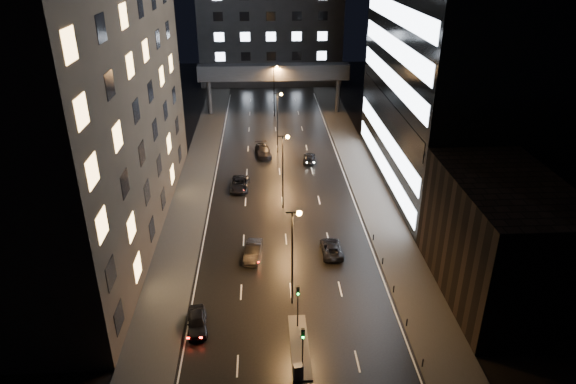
% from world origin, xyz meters
% --- Properties ---
extents(ground, '(160.00, 160.00, 0.00)m').
position_xyz_m(ground, '(0.00, 40.00, 0.00)').
color(ground, black).
rests_on(ground, ground).
extents(sidewalk_left, '(5.00, 110.00, 0.15)m').
position_xyz_m(sidewalk_left, '(-12.50, 35.00, 0.07)').
color(sidewalk_left, '#383533').
rests_on(sidewalk_left, ground).
extents(sidewalk_right, '(5.00, 110.00, 0.15)m').
position_xyz_m(sidewalk_right, '(12.50, 35.00, 0.07)').
color(sidewalk_right, '#383533').
rests_on(sidewalk_right, ground).
extents(building_left, '(15.00, 48.00, 40.00)m').
position_xyz_m(building_left, '(-22.50, 24.00, 20.00)').
color(building_left, '#2D2319').
rests_on(building_left, ground).
extents(building_right_low, '(10.00, 18.00, 12.00)m').
position_xyz_m(building_right_low, '(20.00, 9.00, 6.00)').
color(building_right_low, black).
rests_on(building_right_low, ground).
extents(building_right_glass, '(20.00, 36.00, 45.00)m').
position_xyz_m(building_right_glass, '(25.00, 36.00, 22.50)').
color(building_right_glass, black).
rests_on(building_right_glass, ground).
extents(building_far, '(34.00, 14.00, 25.00)m').
position_xyz_m(building_far, '(0.00, 98.00, 12.50)').
color(building_far, '#333335').
rests_on(building_far, ground).
extents(skybridge, '(30.00, 3.00, 10.00)m').
position_xyz_m(skybridge, '(0.00, 70.00, 8.34)').
color(skybridge, '#333335').
rests_on(skybridge, ground).
extents(median_island, '(1.60, 8.00, 0.15)m').
position_xyz_m(median_island, '(0.30, 2.00, 0.07)').
color(median_island, '#383533').
rests_on(median_island, ground).
extents(traffic_signal_near, '(0.28, 0.34, 4.40)m').
position_xyz_m(traffic_signal_near, '(0.30, 4.49, 3.09)').
color(traffic_signal_near, black).
rests_on(traffic_signal_near, median_island).
extents(traffic_signal_far, '(0.28, 0.34, 4.40)m').
position_xyz_m(traffic_signal_far, '(0.30, -1.01, 3.09)').
color(traffic_signal_far, black).
rests_on(traffic_signal_far, median_island).
extents(bollard_row, '(0.12, 25.12, 0.90)m').
position_xyz_m(bollard_row, '(10.20, 6.50, 0.45)').
color(bollard_row, black).
rests_on(bollard_row, ground).
extents(streetlight_near, '(1.45, 0.50, 10.15)m').
position_xyz_m(streetlight_near, '(0.16, 8.00, 6.50)').
color(streetlight_near, black).
rests_on(streetlight_near, ground).
extents(streetlight_mid_a, '(1.45, 0.50, 10.15)m').
position_xyz_m(streetlight_mid_a, '(0.16, 28.00, 6.50)').
color(streetlight_mid_a, black).
rests_on(streetlight_mid_a, ground).
extents(streetlight_mid_b, '(1.45, 0.50, 10.15)m').
position_xyz_m(streetlight_mid_b, '(0.16, 48.00, 6.50)').
color(streetlight_mid_b, black).
rests_on(streetlight_mid_b, ground).
extents(streetlight_far, '(1.45, 0.50, 10.15)m').
position_xyz_m(streetlight_far, '(0.16, 68.00, 6.50)').
color(streetlight_far, black).
rests_on(streetlight_far, ground).
extents(car_away_a, '(2.29, 4.53, 1.48)m').
position_xyz_m(car_away_a, '(-8.79, 4.85, 0.74)').
color(car_away_a, black).
rests_on(car_away_a, ground).
extents(car_away_b, '(2.23, 4.88, 1.55)m').
position_xyz_m(car_away_b, '(-3.84, 16.31, 0.77)').
color(car_away_b, black).
rests_on(car_away_b, ground).
extents(car_away_c, '(2.78, 5.51, 1.49)m').
position_xyz_m(car_away_c, '(-5.88, 34.17, 0.75)').
color(car_away_c, black).
rests_on(car_away_c, ground).
extents(car_away_d, '(3.04, 5.87, 1.63)m').
position_xyz_m(car_away_d, '(-2.46, 46.73, 0.81)').
color(car_away_d, black).
rests_on(car_away_d, ground).
extents(car_toward_a, '(2.27, 4.85, 1.34)m').
position_xyz_m(car_toward_a, '(4.95, 16.65, 0.67)').
color(car_toward_a, black).
rests_on(car_toward_a, ground).
extents(car_toward_b, '(2.37, 4.70, 1.31)m').
position_xyz_m(car_toward_b, '(4.88, 43.72, 0.65)').
color(car_toward_b, black).
rests_on(car_toward_b, ground).
extents(utility_cabinet, '(0.84, 0.67, 1.36)m').
position_xyz_m(utility_cabinet, '(-0.10, -1.70, 0.83)').
color(utility_cabinet, '#48484B').
rests_on(utility_cabinet, median_island).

